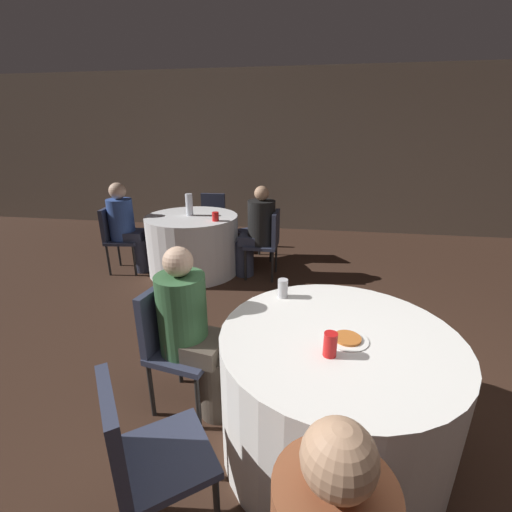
% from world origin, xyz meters
% --- Properties ---
extents(ground_plane, '(16.00, 16.00, 0.00)m').
position_xyz_m(ground_plane, '(0.00, 0.00, 0.00)').
color(ground_plane, '#382319').
extents(wall_back, '(16.00, 0.06, 2.80)m').
position_xyz_m(wall_back, '(0.00, 4.88, 1.40)').
color(wall_back, '#7A6B5B').
rests_on(wall_back, ground_plane).
extents(table_near, '(1.28, 1.28, 0.76)m').
position_xyz_m(table_near, '(-0.13, 0.04, 0.38)').
color(table_near, white).
rests_on(table_near, ground_plane).
extents(table_far, '(1.18, 1.18, 0.76)m').
position_xyz_m(table_far, '(-1.81, 2.52, 0.38)').
color(table_far, white).
rests_on(table_far, ground_plane).
extents(chair_near_west, '(0.47, 0.47, 0.86)m').
position_xyz_m(chair_near_west, '(-1.16, 0.23, 0.52)').
color(chair_near_west, '#2D3347').
rests_on(chair_near_west, ground_plane).
extents(chair_near_southwest, '(0.56, 0.56, 0.86)m').
position_xyz_m(chair_near_southwest, '(-0.97, -0.60, 0.52)').
color(chair_near_southwest, '#2D3347').
rests_on(chair_near_southwest, ground_plane).
extents(chair_far_east, '(0.42, 0.41, 0.86)m').
position_xyz_m(chair_far_east, '(-0.81, 2.49, 0.52)').
color(chair_far_east, '#2D3347').
rests_on(chair_far_east, ground_plane).
extents(chair_far_west, '(0.45, 0.45, 0.86)m').
position_xyz_m(chair_far_west, '(-2.80, 2.38, 0.52)').
color(chair_far_west, '#2D3347').
rests_on(chair_far_west, ground_plane).
extents(chair_far_north, '(0.41, 0.41, 0.86)m').
position_xyz_m(chair_far_north, '(-1.84, 3.52, 0.52)').
color(chair_far_north, '#2D3347').
rests_on(chair_far_north, ground_plane).
extents(chair_far_northeast, '(0.56, 0.56, 0.86)m').
position_xyz_m(chair_far_northeast, '(-1.01, 3.12, 0.52)').
color(chair_far_northeast, '#2D3347').
rests_on(chair_far_northeast, ground_plane).
extents(person_black_shirt, '(0.51, 0.34, 1.17)m').
position_xyz_m(person_black_shirt, '(-0.97, 2.50, 0.59)').
color(person_black_shirt, '#33384C').
rests_on(person_black_shirt, ground_plane).
extents(person_green_jacket, '(0.49, 0.35, 1.15)m').
position_xyz_m(person_green_jacket, '(-1.00, 0.20, 0.57)').
color(person_green_jacket, '#4C4238').
rests_on(person_green_jacket, ground_plane).
extents(person_blue_shirt, '(0.50, 0.34, 1.18)m').
position_xyz_m(person_blue_shirt, '(-2.65, 2.41, 0.59)').
color(person_blue_shirt, '#33384C').
rests_on(person_blue_shirt, ground_plane).
extents(pizza_plate_near, '(0.22, 0.22, 0.02)m').
position_xyz_m(pizza_plate_near, '(-0.09, 0.00, 0.77)').
color(pizza_plate_near, white).
rests_on(pizza_plate_near, table_near).
extents(soda_can_silver, '(0.07, 0.07, 0.12)m').
position_xyz_m(soda_can_silver, '(-0.47, 0.44, 0.82)').
color(soda_can_silver, silver).
rests_on(soda_can_silver, table_near).
extents(soda_can_red, '(0.07, 0.07, 0.12)m').
position_xyz_m(soda_can_red, '(-0.19, -0.14, 0.82)').
color(soda_can_red, red).
rests_on(soda_can_red, table_near).
extents(bottle_far, '(0.09, 0.09, 0.28)m').
position_xyz_m(bottle_far, '(-1.84, 2.55, 0.90)').
color(bottle_far, silver).
rests_on(bottle_far, table_far).
extents(cup_far, '(0.08, 0.08, 0.11)m').
position_xyz_m(cup_far, '(-1.44, 2.32, 0.81)').
color(cup_far, red).
rests_on(cup_far, table_far).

